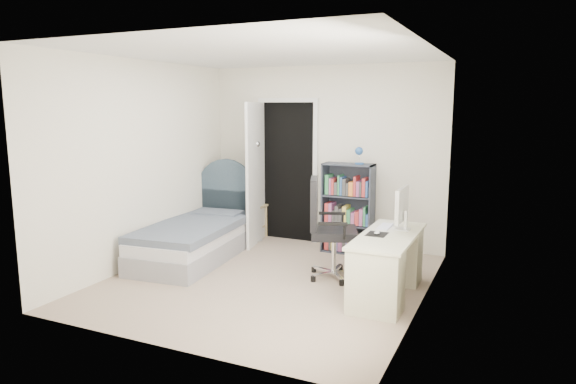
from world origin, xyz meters
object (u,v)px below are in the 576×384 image
at_px(bed, 197,237).
at_px(desk, 388,262).
at_px(bookcase, 348,212).
at_px(office_chair, 326,224).
at_px(floor_lamp, 256,201).
at_px(nightstand, 250,212).

bearing_deg(bed, desk, -7.52).
height_order(bookcase, office_chair, bookcase).
bearing_deg(bed, bookcase, 30.96).
xyz_separation_m(bed, bookcase, (1.71, 1.03, 0.28)).
relative_size(desk, office_chair, 1.17).
bearing_deg(desk, bookcase, 122.42).
distance_m(floor_lamp, office_chair, 1.80).
bearing_deg(floor_lamp, nightstand, 139.41).
distance_m(bed, nightstand, 1.17).
relative_size(bed, bookcase, 1.42).
distance_m(nightstand, desk, 2.86).
height_order(bed, bookcase, bookcase).
relative_size(nightstand, bookcase, 0.41).
relative_size(nightstand, desk, 0.44).
distance_m(nightstand, office_chair, 2.06).
bearing_deg(desk, bed, 172.48).
xyz_separation_m(bookcase, desk, (0.87, -1.37, -0.19)).
relative_size(bed, office_chair, 1.76).
bearing_deg(office_chair, desk, -20.01).
bearing_deg(bed, office_chair, -1.71).
distance_m(bed, office_chair, 1.83).
xyz_separation_m(bed, desk, (2.58, -0.34, 0.09)).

